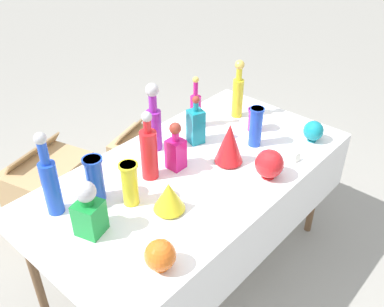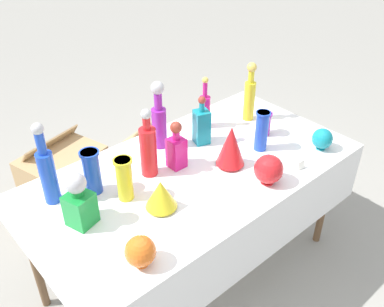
% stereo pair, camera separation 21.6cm
% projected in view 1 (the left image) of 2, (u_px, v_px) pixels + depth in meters
% --- Properties ---
extents(ground_plane, '(40.00, 40.00, 0.00)m').
position_uv_depth(ground_plane, '(192.00, 269.00, 2.64)').
color(ground_plane, gray).
extents(display_table, '(1.77, 0.93, 0.76)m').
position_uv_depth(display_table, '(198.00, 182.00, 2.23)').
color(display_table, white).
rests_on(display_table, ground).
extents(tall_bottle_0, '(0.07, 0.07, 0.37)m').
position_uv_depth(tall_bottle_0, '(238.00, 92.00, 2.61)').
color(tall_bottle_0, yellow).
rests_on(tall_bottle_0, display_table).
extents(tall_bottle_1, '(0.08, 0.08, 0.39)m').
position_uv_depth(tall_bottle_1, '(154.00, 121.00, 2.29)').
color(tall_bottle_1, purple).
rests_on(tall_bottle_1, display_table).
extents(tall_bottle_2, '(0.06, 0.06, 0.32)m').
position_uv_depth(tall_bottle_2, '(196.00, 108.00, 2.53)').
color(tall_bottle_2, '#C61972').
rests_on(tall_bottle_2, display_table).
extents(tall_bottle_3, '(0.09, 0.09, 0.37)m').
position_uv_depth(tall_bottle_3, '(149.00, 151.00, 2.09)').
color(tall_bottle_3, red).
rests_on(tall_bottle_3, display_table).
extents(tall_bottle_4, '(0.08, 0.08, 0.42)m').
position_uv_depth(tall_bottle_4, '(50.00, 181.00, 1.86)').
color(tall_bottle_4, blue).
rests_on(tall_bottle_4, display_table).
extents(square_decanter_0, '(0.10, 0.10, 0.29)m').
position_uv_depth(square_decanter_0, '(196.00, 125.00, 2.38)').
color(square_decanter_0, teal).
rests_on(square_decanter_0, display_table).
extents(square_decanter_1, '(0.08, 0.08, 0.26)m').
position_uv_depth(square_decanter_1, '(176.00, 149.00, 2.17)').
color(square_decanter_1, '#C61972').
rests_on(square_decanter_1, display_table).
extents(square_decanter_2, '(0.14, 0.14, 0.26)m').
position_uv_depth(square_decanter_2, '(89.00, 210.00, 1.78)').
color(square_decanter_2, '#198C38').
rests_on(square_decanter_2, display_table).
extents(slender_vase_0, '(0.09, 0.09, 0.14)m').
position_uv_depth(slender_vase_0, '(255.00, 119.00, 2.51)').
color(slender_vase_0, purple).
rests_on(slender_vase_0, display_table).
extents(slender_vase_1, '(0.09, 0.09, 0.23)m').
position_uv_depth(slender_vase_1, '(95.00, 178.00, 1.96)').
color(slender_vase_1, blue).
rests_on(slender_vase_1, display_table).
extents(slender_vase_2, '(0.08, 0.08, 0.23)m').
position_uv_depth(slender_vase_2, '(256.00, 126.00, 2.35)').
color(slender_vase_2, blue).
rests_on(slender_vase_2, display_table).
extents(slender_vase_3, '(0.09, 0.09, 0.22)m').
position_uv_depth(slender_vase_3, '(130.00, 183.00, 1.94)').
color(slender_vase_3, yellow).
rests_on(slender_vase_3, display_table).
extents(fluted_vase_0, '(0.15, 0.15, 0.23)m').
position_uv_depth(fluted_vase_0, '(229.00, 143.00, 2.21)').
color(fluted_vase_0, red).
rests_on(fluted_vase_0, display_table).
extents(fluted_vase_1, '(0.15, 0.15, 0.15)m').
position_uv_depth(fluted_vase_1, '(169.00, 196.00, 1.91)').
color(fluted_vase_1, yellow).
rests_on(fluted_vase_1, display_table).
extents(round_bowl_0, '(0.15, 0.15, 0.15)m').
position_uv_depth(round_bowl_0, '(269.00, 164.00, 2.12)').
color(round_bowl_0, red).
rests_on(round_bowl_0, display_table).
extents(round_bowl_1, '(0.13, 0.13, 0.13)m').
position_uv_depth(round_bowl_1, '(160.00, 255.00, 1.64)').
color(round_bowl_1, orange).
rests_on(round_bowl_1, display_table).
extents(round_bowl_2, '(0.11, 0.11, 0.12)m').
position_uv_depth(round_bowl_2, '(313.00, 131.00, 2.42)').
color(round_bowl_2, teal).
rests_on(round_bowl_2, display_table).
extents(price_tag_left, '(0.05, 0.02, 0.05)m').
position_uv_depth(price_tag_left, '(298.00, 158.00, 2.27)').
color(price_tag_left, white).
rests_on(price_tag_left, display_table).
extents(cardboard_box_behind_left, '(0.51, 0.47, 0.39)m').
position_uv_depth(cardboard_box_behind_left, '(142.00, 155.00, 3.42)').
color(cardboard_box_behind_left, tan).
rests_on(cardboard_box_behind_left, ground).
extents(cardboard_box_behind_right, '(0.62, 0.54, 0.48)m').
position_uv_depth(cardboard_box_behind_right, '(50.00, 187.00, 3.00)').
color(cardboard_box_behind_right, tan).
rests_on(cardboard_box_behind_right, ground).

